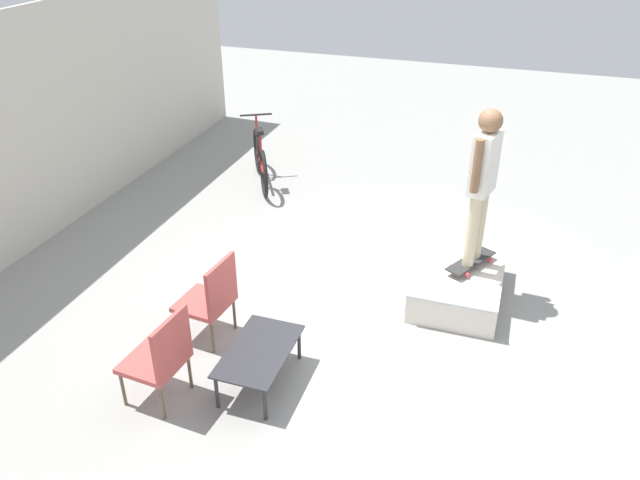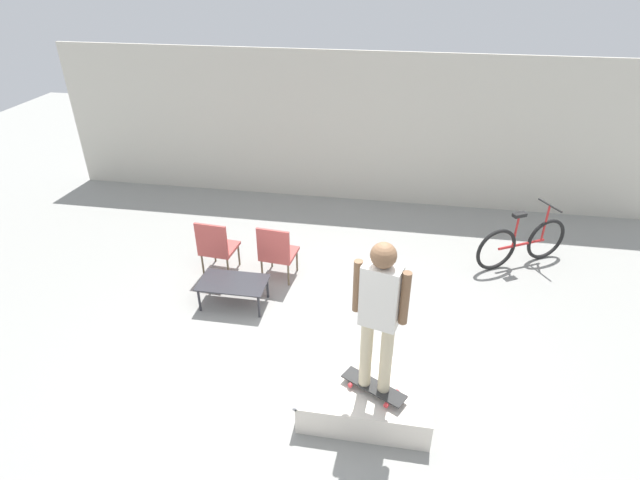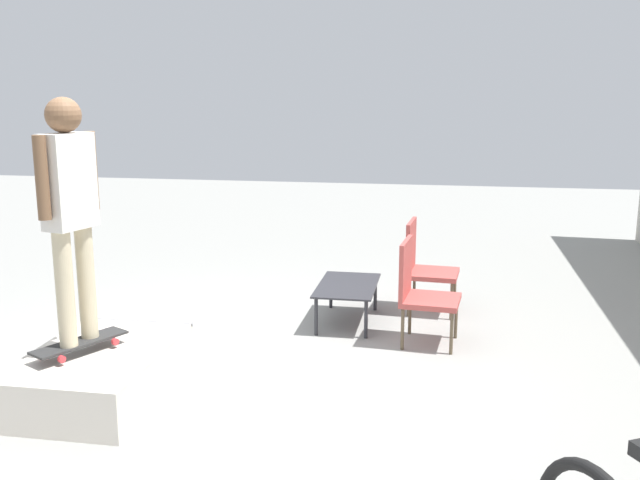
{
  "view_description": "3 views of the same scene",
  "coord_description": "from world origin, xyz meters",
  "px_view_note": "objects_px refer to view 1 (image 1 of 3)",
  "views": [
    {
      "loc": [
        -5.47,
        -1.19,
        4.25
      ],
      "look_at": [
        -0.01,
        0.64,
        0.97
      ],
      "focal_mm": 35.0,
      "sensor_mm": 36.0,
      "label": 1
    },
    {
      "loc": [
        1.0,
        -4.84,
        4.59
      ],
      "look_at": [
        -0.0,
        1.11,
        1.07
      ],
      "focal_mm": 28.0,
      "sensor_mm": 36.0,
      "label": 2
    },
    {
      "loc": [
        5.62,
        1.77,
        2.33
      ],
      "look_at": [
        0.04,
        0.79,
        1.12
      ],
      "focal_mm": 40.0,
      "sensor_mm": 36.0,
      "label": 3
    }
  ],
  "objects_px": {
    "skate_ramp_box": "(458,283)",
    "skateboard_on_ramp": "(471,261)",
    "coffee_table": "(259,353)",
    "patio_chair_left": "(161,356)",
    "bicycle": "(260,160)",
    "person_skater": "(483,175)",
    "patio_chair_right": "(211,297)"
  },
  "relations": [
    {
      "from": "skate_ramp_box",
      "to": "skateboard_on_ramp",
      "type": "xyz_separation_m",
      "value": [
        0.08,
        -0.1,
        0.27
      ]
    },
    {
      "from": "coffee_table",
      "to": "patio_chair_left",
      "type": "xyz_separation_m",
      "value": [
        -0.5,
        0.74,
        0.17
      ]
    },
    {
      "from": "bicycle",
      "to": "skate_ramp_box",
      "type": "bearing_deg",
      "value": -152.28
    },
    {
      "from": "skate_ramp_box",
      "to": "person_skater",
      "type": "xyz_separation_m",
      "value": [
        0.08,
        -0.1,
        1.36
      ]
    },
    {
      "from": "skate_ramp_box",
      "to": "patio_chair_left",
      "type": "height_order",
      "value": "patio_chair_left"
    },
    {
      "from": "person_skater",
      "to": "coffee_table",
      "type": "distance_m",
      "value": 3.03
    },
    {
      "from": "coffee_table",
      "to": "bicycle",
      "type": "xyz_separation_m",
      "value": [
        4.36,
        1.86,
        0.04
      ]
    },
    {
      "from": "skateboard_on_ramp",
      "to": "coffee_table",
      "type": "distance_m",
      "value": 2.79
    },
    {
      "from": "patio_chair_right",
      "to": "skate_ramp_box",
      "type": "bearing_deg",
      "value": 129.96
    },
    {
      "from": "person_skater",
      "to": "skateboard_on_ramp",
      "type": "bearing_deg",
      "value": 104.86
    },
    {
      "from": "skateboard_on_ramp",
      "to": "patio_chair_left",
      "type": "bearing_deg",
      "value": 165.39
    },
    {
      "from": "skateboard_on_ramp",
      "to": "bicycle",
      "type": "relative_size",
      "value": 0.48
    },
    {
      "from": "skateboard_on_ramp",
      "to": "person_skater",
      "type": "relative_size",
      "value": 0.41
    },
    {
      "from": "coffee_table",
      "to": "bicycle",
      "type": "relative_size",
      "value": 0.64
    },
    {
      "from": "skate_ramp_box",
      "to": "person_skater",
      "type": "distance_m",
      "value": 1.36
    },
    {
      "from": "skate_ramp_box",
      "to": "patio_chair_left",
      "type": "xyz_separation_m",
      "value": [
        -2.6,
        2.37,
        0.34
      ]
    },
    {
      "from": "patio_chair_left",
      "to": "patio_chair_right",
      "type": "height_order",
      "value": "same"
    },
    {
      "from": "skateboard_on_ramp",
      "to": "person_skater",
      "type": "bearing_deg",
      "value": -61.92
    },
    {
      "from": "skateboard_on_ramp",
      "to": "patio_chair_right",
      "type": "distance_m",
      "value": 3.0
    },
    {
      "from": "coffee_table",
      "to": "patio_chair_right",
      "type": "bearing_deg",
      "value": 56.86
    },
    {
      "from": "person_skater",
      "to": "coffee_table",
      "type": "relative_size",
      "value": 1.82
    },
    {
      "from": "skate_ramp_box",
      "to": "bicycle",
      "type": "height_order",
      "value": "bicycle"
    },
    {
      "from": "skate_ramp_box",
      "to": "bicycle",
      "type": "distance_m",
      "value": 4.17
    },
    {
      "from": "bicycle",
      "to": "coffee_table",
      "type": "bearing_deg",
      "value": 173.8
    },
    {
      "from": "coffee_table",
      "to": "patio_chair_left",
      "type": "distance_m",
      "value": 0.91
    },
    {
      "from": "skateboard_on_ramp",
      "to": "bicycle",
      "type": "xyz_separation_m",
      "value": [
        2.18,
        3.6,
        -0.06
      ]
    },
    {
      "from": "person_skater",
      "to": "patio_chair_right",
      "type": "xyz_separation_m",
      "value": [
        -1.7,
        2.48,
        -1.01
      ]
    },
    {
      "from": "patio_chair_left",
      "to": "bicycle",
      "type": "relative_size",
      "value": 0.63
    },
    {
      "from": "coffee_table",
      "to": "patio_chair_right",
      "type": "height_order",
      "value": "patio_chair_right"
    },
    {
      "from": "skate_ramp_box",
      "to": "skateboard_on_ramp",
      "type": "bearing_deg",
      "value": -51.34
    },
    {
      "from": "patio_chair_right",
      "to": "skateboard_on_ramp",
      "type": "bearing_deg",
      "value": 130.16
    },
    {
      "from": "patio_chair_right",
      "to": "patio_chair_left",
      "type": "bearing_deg",
      "value": 5.73
    }
  ]
}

